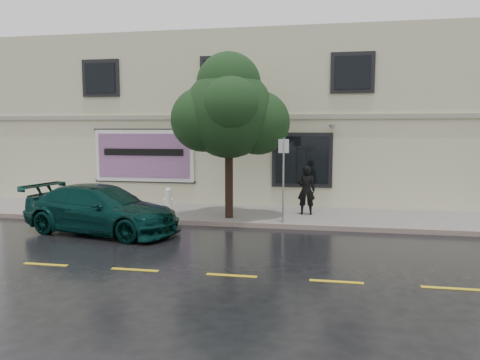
% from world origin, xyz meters
% --- Properties ---
extents(ground, '(90.00, 90.00, 0.00)m').
position_xyz_m(ground, '(0.00, 0.00, 0.00)').
color(ground, black).
rests_on(ground, ground).
extents(sidewalk, '(20.00, 3.50, 0.15)m').
position_xyz_m(sidewalk, '(0.00, 3.25, 0.07)').
color(sidewalk, gray).
rests_on(sidewalk, ground).
extents(curb, '(20.00, 0.18, 0.16)m').
position_xyz_m(curb, '(0.00, 1.50, 0.07)').
color(curb, gray).
rests_on(curb, ground).
extents(road_marking, '(19.00, 0.12, 0.01)m').
position_xyz_m(road_marking, '(0.00, -3.50, 0.01)').
color(road_marking, gold).
rests_on(road_marking, ground).
extents(building, '(20.00, 8.12, 7.00)m').
position_xyz_m(building, '(0.00, 9.00, 3.50)').
color(building, beige).
rests_on(building, ground).
extents(billboard, '(4.30, 0.16, 2.20)m').
position_xyz_m(billboard, '(-3.20, 4.92, 2.05)').
color(billboard, white).
rests_on(billboard, ground).
extents(car, '(5.30, 3.16, 1.44)m').
position_xyz_m(car, '(-2.53, -0.10, 0.72)').
color(car, '#072C28').
rests_on(car, ground).
extents(pedestrian, '(0.64, 0.44, 1.71)m').
position_xyz_m(pedestrian, '(3.45, 3.32, 1.01)').
color(pedestrian, black).
rests_on(pedestrian, sidewalk).
extents(umbrella, '(1.24, 1.24, 0.70)m').
position_xyz_m(umbrella, '(3.45, 3.32, 2.21)').
color(umbrella, black).
rests_on(umbrella, pedestrian).
extents(street_tree, '(2.97, 2.97, 4.98)m').
position_xyz_m(street_tree, '(0.93, 2.20, 3.63)').
color(street_tree, black).
rests_on(street_tree, sidewalk).
extents(fire_hydrant, '(0.36, 0.34, 0.87)m').
position_xyz_m(fire_hydrant, '(-1.50, 3.00, 0.58)').
color(fire_hydrant, white).
rests_on(fire_hydrant, sidewalk).
extents(sign_pole, '(0.33, 0.06, 2.71)m').
position_xyz_m(sign_pole, '(2.80, 1.70, 1.77)').
color(sign_pole, gray).
rests_on(sign_pole, sidewalk).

